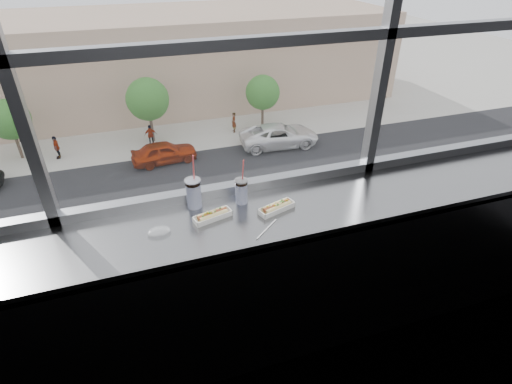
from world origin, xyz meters
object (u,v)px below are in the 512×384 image
object	(u,v)px
car_far_c	(279,132)
tree_right	(263,93)
tree_left	(9,120)
wrapper	(159,231)
car_near_d	(249,197)
car_near_b	(30,240)
soda_cup_right	(241,190)
hotdog_tray_left	(213,215)
pedestrian_b	(150,133)
loose_straw	(267,229)
tree_center	(148,99)
car_far_b	(164,149)
hotdog_tray_right	(277,207)
pedestrian_d	(234,120)
soda_cup_left	(194,192)
car_near_e	(376,175)
pedestrian_a	(56,145)
car_near_c	(152,217)

from	to	relation	value
car_far_c	tree_right	distance (m)	4.39
car_far_c	tree_left	distance (m)	19.05
wrapper	car_near_d	xyz separation A→B (m)	(5.53, 16.28, -10.90)
car_near_b	soda_cup_right	bearing A→B (deg)	-159.06
hotdog_tray_left	pedestrian_b	bearing A→B (deg)	73.98
loose_straw	car_far_c	world-z (taller)	loose_straw
car_near_d	tree_center	size ratio (longest dim) A/B	1.38
soda_cup_right	tree_left	world-z (taller)	soda_cup_right
car_far_c	tree_left	bearing A→B (deg)	82.34
wrapper	car_far_b	size ratio (longest dim) A/B	0.02
soda_cup_right	hotdog_tray_right	bearing A→B (deg)	-41.32
car_near_b	pedestrian_d	world-z (taller)	pedestrian_d
car_far_c	car_far_b	xyz separation A→B (m)	(-8.71, 0.00, -0.09)
loose_straw	pedestrian_d	xyz separation A→B (m)	(7.35, 28.09, -11.07)
tree_center	tree_right	distance (m)	9.15
soda_cup_right	pedestrian_b	distance (m)	29.62
hotdog_tray_right	soda_cup_right	size ratio (longest dim) A/B	0.80
car_near_b	car_far_c	bearing A→B (deg)	-64.07
soda_cup_left	tree_left	bearing A→B (deg)	106.43
soda_cup_right	tree_right	xyz separation A→B (m)	(10.01, 28.13, -9.20)
tree_left	soda_cup_left	bearing A→B (deg)	-73.57
car_near_e	tree_right	xyz separation A→B (m)	(-3.28, 12.00, 1.81)
car_far_b	pedestrian_d	xyz separation A→B (m)	(6.13, 3.65, -0.06)
tree_left	car_far_c	bearing A→B (deg)	-12.18
soda_cup_left	car_near_b	size ratio (longest dim) A/B	0.06
hotdog_tray_left	car_near_e	bearing A→B (deg)	36.07
pedestrian_d	pedestrian_a	world-z (taller)	pedestrian_a
loose_straw	tree_right	world-z (taller)	loose_straw
hotdog_tray_right	tree_center	bearing A→B (deg)	71.02
hotdog_tray_right	car_near_b	size ratio (longest dim) A/B	0.04
soda_cup_right	pedestrian_a	world-z (taller)	soda_cup_right
car_far_c	tree_center	size ratio (longest dim) A/B	1.33
wrapper	hotdog_tray_left	bearing A→B (deg)	7.36
wrapper	car_far_c	distance (m)	28.62
loose_straw	wrapper	bearing A→B (deg)	125.01
car_near_b	pedestrian_b	distance (m)	13.25
soda_cup_right	car_near_d	world-z (taller)	soda_cup_right
soda_cup_right	pedestrian_d	xyz separation A→B (m)	(7.40, 27.78, -11.16)
hotdog_tray_left	wrapper	bearing A→B (deg)	173.17
car_near_b	car_near_c	bearing A→B (deg)	-90.29
car_far_c	pedestrian_d	xyz separation A→B (m)	(-2.58, 3.65, -0.15)
soda_cup_right	car_near_c	size ratio (longest dim) A/B	0.05
soda_cup_left	pedestrian_b	bearing A→B (deg)	88.00
tree_left	tree_right	size ratio (longest dim) A/B	1.00
car_far_c	pedestrian_d	distance (m)	4.47
car_near_c	car_far_c	world-z (taller)	car_far_c
car_near_d	soda_cup_right	bearing A→B (deg)	161.61
tree_left	tree_center	xyz separation A→B (m)	(9.43, 0.00, 0.41)
car_far_b	tree_left	world-z (taller)	tree_left
wrapper	pedestrian_a	world-z (taller)	wrapper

